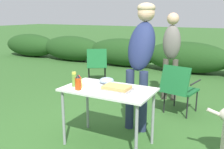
{
  "coord_description": "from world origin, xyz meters",
  "views": [
    {
      "loc": [
        1.4,
        -2.54,
        1.62
      ],
      "look_at": [
        -0.01,
        0.11,
        0.89
      ],
      "focal_mm": 40.0,
      "sensor_mm": 36.0,
      "label": 1
    }
  ],
  "objects_px": {
    "plate_stack": "(86,83)",
    "standing_person_in_navy_coat": "(171,48)",
    "mustard_bottle": "(79,82)",
    "mixing_bowl": "(107,80)",
    "folding_table": "(108,95)",
    "food_tray": "(117,88)",
    "standing_person_in_olive_jacket": "(141,51)",
    "camp_chair_near_hedge": "(179,87)",
    "paper_cup_stack": "(86,87)",
    "relish_jar": "(74,79)",
    "camp_chair_green_behind_table": "(97,63)",
    "hot_sauce_bottle": "(78,83)"
  },
  "relations": [
    {
      "from": "plate_stack",
      "to": "standing_person_in_navy_coat",
      "type": "relative_size",
      "value": 0.14
    },
    {
      "from": "mustard_bottle",
      "to": "mixing_bowl",
      "type": "bearing_deg",
      "value": 61.37
    },
    {
      "from": "mustard_bottle",
      "to": "folding_table",
      "type": "bearing_deg",
      "value": 24.8
    },
    {
      "from": "food_tray",
      "to": "standing_person_in_olive_jacket",
      "type": "distance_m",
      "value": 0.78
    },
    {
      "from": "standing_person_in_navy_coat",
      "to": "camp_chair_near_hedge",
      "type": "relative_size",
      "value": 1.98
    },
    {
      "from": "paper_cup_stack",
      "to": "mustard_bottle",
      "type": "height_order",
      "value": "mustard_bottle"
    },
    {
      "from": "paper_cup_stack",
      "to": "camp_chair_near_hedge",
      "type": "bearing_deg",
      "value": 66.42
    },
    {
      "from": "mixing_bowl",
      "to": "standing_person_in_olive_jacket",
      "type": "distance_m",
      "value": 0.66
    },
    {
      "from": "relish_jar",
      "to": "mustard_bottle",
      "type": "xyz_separation_m",
      "value": [
        0.1,
        -0.03,
        -0.01
      ]
    },
    {
      "from": "standing_person_in_olive_jacket",
      "to": "camp_chair_green_behind_table",
      "type": "distance_m",
      "value": 2.67
    },
    {
      "from": "plate_stack",
      "to": "food_tray",
      "type": "bearing_deg",
      "value": -3.47
    },
    {
      "from": "standing_person_in_navy_coat",
      "to": "relish_jar",
      "type": "bearing_deg",
      "value": -112.43
    },
    {
      "from": "folding_table",
      "to": "mixing_bowl",
      "type": "height_order",
      "value": "mixing_bowl"
    },
    {
      "from": "plate_stack",
      "to": "mixing_bowl",
      "type": "height_order",
      "value": "mixing_bowl"
    },
    {
      "from": "mustard_bottle",
      "to": "standing_person_in_olive_jacket",
      "type": "bearing_deg",
      "value": 60.56
    },
    {
      "from": "mixing_bowl",
      "to": "camp_chair_near_hedge",
      "type": "xyz_separation_m",
      "value": [
        0.67,
        1.21,
        -0.31
      ]
    },
    {
      "from": "food_tray",
      "to": "plate_stack",
      "type": "xyz_separation_m",
      "value": [
        -0.45,
        0.03,
        -0.0
      ]
    },
    {
      "from": "standing_person_in_olive_jacket",
      "to": "camp_chair_green_behind_table",
      "type": "bearing_deg",
      "value": 137.43
    },
    {
      "from": "plate_stack",
      "to": "relish_jar",
      "type": "xyz_separation_m",
      "value": [
        -0.09,
        -0.13,
        0.07
      ]
    },
    {
      "from": "food_tray",
      "to": "mustard_bottle",
      "type": "xyz_separation_m",
      "value": [
        -0.44,
        -0.13,
        0.05
      ]
    },
    {
      "from": "plate_stack",
      "to": "mixing_bowl",
      "type": "xyz_separation_m",
      "value": [
        0.2,
        0.18,
        0.01
      ]
    },
    {
      "from": "food_tray",
      "to": "plate_stack",
      "type": "bearing_deg",
      "value": 176.53
    },
    {
      "from": "mixing_bowl",
      "to": "camp_chair_near_hedge",
      "type": "relative_size",
      "value": 0.23
    },
    {
      "from": "paper_cup_stack",
      "to": "camp_chair_near_hedge",
      "type": "relative_size",
      "value": 0.12
    },
    {
      "from": "food_tray",
      "to": "standing_person_in_olive_jacket",
      "type": "xyz_separation_m",
      "value": [
        0.03,
        0.7,
        0.36
      ]
    },
    {
      "from": "standing_person_in_olive_jacket",
      "to": "mixing_bowl",
      "type": "bearing_deg",
      "value": -117.89
    },
    {
      "from": "camp_chair_green_behind_table",
      "to": "standing_person_in_olive_jacket",
      "type": "bearing_deg",
      "value": -76.52
    },
    {
      "from": "hot_sauce_bottle",
      "to": "standing_person_in_olive_jacket",
      "type": "distance_m",
      "value": 1.04
    },
    {
      "from": "food_tray",
      "to": "standing_person_in_olive_jacket",
      "type": "height_order",
      "value": "standing_person_in_olive_jacket"
    },
    {
      "from": "food_tray",
      "to": "standing_person_in_navy_coat",
      "type": "height_order",
      "value": "standing_person_in_navy_coat"
    },
    {
      "from": "mixing_bowl",
      "to": "relish_jar",
      "type": "distance_m",
      "value": 0.43
    },
    {
      "from": "plate_stack",
      "to": "standing_person_in_navy_coat",
      "type": "bearing_deg",
      "value": 75.18
    },
    {
      "from": "plate_stack",
      "to": "hot_sauce_bottle",
      "type": "distance_m",
      "value": 0.24
    },
    {
      "from": "mustard_bottle",
      "to": "camp_chair_near_hedge",
      "type": "distance_m",
      "value": 1.81
    },
    {
      "from": "plate_stack",
      "to": "camp_chair_green_behind_table",
      "type": "height_order",
      "value": "camp_chair_green_behind_table"
    },
    {
      "from": "folding_table",
      "to": "paper_cup_stack",
      "type": "distance_m",
      "value": 0.31
    },
    {
      "from": "plate_stack",
      "to": "relish_jar",
      "type": "bearing_deg",
      "value": -125.08
    },
    {
      "from": "standing_person_in_navy_coat",
      "to": "hot_sauce_bottle",
      "type": "bearing_deg",
      "value": -108.79
    },
    {
      "from": "plate_stack",
      "to": "standing_person_in_olive_jacket",
      "type": "distance_m",
      "value": 0.9
    },
    {
      "from": "relish_jar",
      "to": "camp_chair_green_behind_table",
      "type": "bearing_deg",
      "value": 115.88
    },
    {
      "from": "paper_cup_stack",
      "to": "standing_person_in_navy_coat",
      "type": "bearing_deg",
      "value": 80.44
    },
    {
      "from": "standing_person_in_olive_jacket",
      "to": "camp_chair_green_behind_table",
      "type": "relative_size",
      "value": 2.13
    },
    {
      "from": "standing_person_in_navy_coat",
      "to": "standing_person_in_olive_jacket",
      "type": "bearing_deg",
      "value": -98.79
    },
    {
      "from": "mustard_bottle",
      "to": "standing_person_in_olive_jacket",
      "type": "relative_size",
      "value": 0.09
    },
    {
      "from": "food_tray",
      "to": "mixing_bowl",
      "type": "xyz_separation_m",
      "value": [
        -0.26,
        0.21,
        0.01
      ]
    },
    {
      "from": "standing_person_in_olive_jacket",
      "to": "camp_chair_near_hedge",
      "type": "bearing_deg",
      "value": 63.98
    },
    {
      "from": "camp_chair_green_behind_table",
      "to": "folding_table",
      "type": "bearing_deg",
      "value": -87.81
    },
    {
      "from": "food_tray",
      "to": "standing_person_in_navy_coat",
      "type": "xyz_separation_m",
      "value": [
        0.09,
        2.07,
        0.24
      ]
    },
    {
      "from": "food_tray",
      "to": "paper_cup_stack",
      "type": "relative_size",
      "value": 3.43
    },
    {
      "from": "standing_person_in_navy_coat",
      "to": "camp_chair_near_hedge",
      "type": "xyz_separation_m",
      "value": [
        0.33,
        -0.65,
        -0.54
      ]
    }
  ]
}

